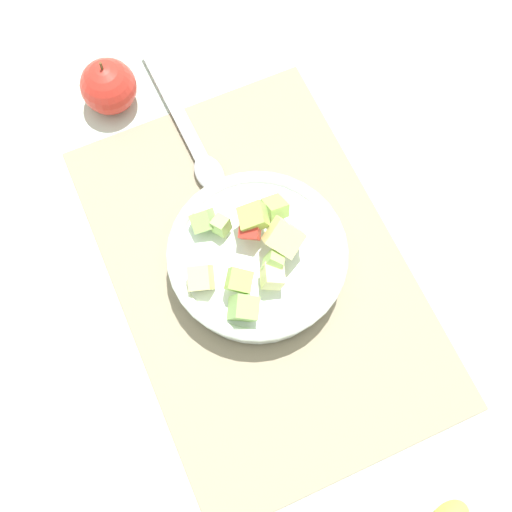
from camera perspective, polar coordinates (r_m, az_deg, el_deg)
ground_plane at (r=0.82m, az=0.34°, el=-1.47°), size 2.40×2.40×0.00m
placemat at (r=0.82m, az=0.34°, el=-1.40°), size 0.52×0.34×0.01m
salad_bowl at (r=0.79m, az=-0.03°, el=-0.15°), size 0.21×0.21×0.11m
serving_spoon at (r=0.89m, az=-5.47°, el=9.83°), size 0.24×0.04×0.01m
whole_apple at (r=0.93m, az=-12.60°, el=14.07°), size 0.07×0.07×0.09m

